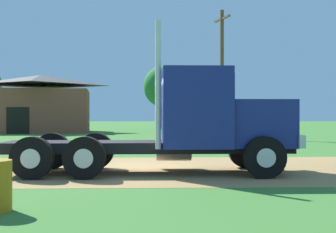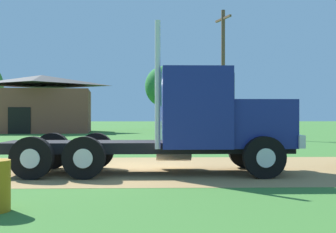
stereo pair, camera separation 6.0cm
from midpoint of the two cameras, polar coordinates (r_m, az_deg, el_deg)
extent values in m
plane|color=#3A702D|center=(13.14, -4.92, -6.58)|extent=(200.00, 200.00, 0.00)
cube|color=#9D7B4A|center=(13.14, -4.92, -6.56)|extent=(120.00, 6.92, 0.01)
cube|color=black|center=(12.10, -2.69, -3.81)|extent=(7.53, 1.50, 0.28)
cube|color=navy|center=(12.38, 11.06, -0.85)|extent=(1.65, 1.94, 1.24)
cube|color=silver|center=(12.62, 14.92, -2.83)|extent=(0.17, 2.12, 0.32)
cube|color=navy|center=(12.12, 3.25, 1.05)|extent=(1.74, 2.22, 2.05)
cube|color=#2D3D4C|center=(12.24, 7.40, 2.96)|extent=(0.05, 1.84, 0.90)
cylinder|color=silver|center=(12.96, -1.46, 3.50)|extent=(0.14, 0.14, 3.18)
cylinder|color=silver|center=(11.22, -1.40, 4.02)|extent=(0.14, 0.14, 3.18)
cylinder|color=silver|center=(13.09, 0.59, -4.45)|extent=(1.00, 0.52, 0.52)
cylinder|color=black|center=(13.48, 9.67, -4.21)|extent=(1.03, 0.30, 1.03)
cylinder|color=silver|center=(13.63, 9.54, -4.16)|extent=(0.46, 0.04, 0.46)
cylinder|color=black|center=(11.33, 11.90, -5.04)|extent=(1.03, 0.30, 1.03)
cylinder|color=silver|center=(11.18, 12.10, -5.11)|extent=(0.46, 0.04, 0.46)
cylinder|color=black|center=(13.53, -14.43, -4.19)|extent=(1.03, 0.30, 1.03)
cylinder|color=silver|center=(13.69, -14.28, -4.15)|extent=(0.46, 0.04, 0.46)
cylinder|color=black|center=(11.40, -16.85, -5.02)|extent=(1.03, 0.30, 1.03)
cylinder|color=silver|center=(11.25, -17.07, -5.09)|extent=(0.46, 0.04, 0.46)
cylinder|color=black|center=(13.32, -9.16, -4.26)|extent=(1.03, 0.30, 1.03)
cylinder|color=silver|center=(13.48, -9.07, -4.21)|extent=(0.46, 0.04, 0.46)
cylinder|color=black|center=(11.14, -10.61, -5.13)|extent=(1.03, 0.30, 1.03)
cylinder|color=silver|center=(10.98, -10.74, -5.21)|extent=(0.46, 0.04, 0.46)
cube|color=brown|center=(42.43, -15.80, 0.64)|extent=(9.27, 8.10, 3.79)
pyramid|color=#3A3A3A|center=(42.55, -15.81, 4.42)|extent=(9.73, 8.50, 0.91)
cube|color=black|center=(39.03, -18.39, -0.49)|extent=(1.80, 0.25, 2.20)
cylinder|color=brown|center=(31.86, 6.75, 5.36)|extent=(0.26, 0.26, 8.85)
cube|color=brown|center=(32.43, 6.75, 12.11)|extent=(0.81, 2.14, 0.14)
cylinder|color=#513823|center=(49.50, -0.82, 0.18)|extent=(0.44, 0.44, 3.10)
ellipsoid|color=#297532|center=(49.60, -0.82, 3.81)|extent=(4.00, 4.00, 4.40)
camera|label=1|loc=(0.03, -90.13, 0.00)|focal=48.50mm
camera|label=2|loc=(0.03, 89.87, 0.00)|focal=48.50mm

